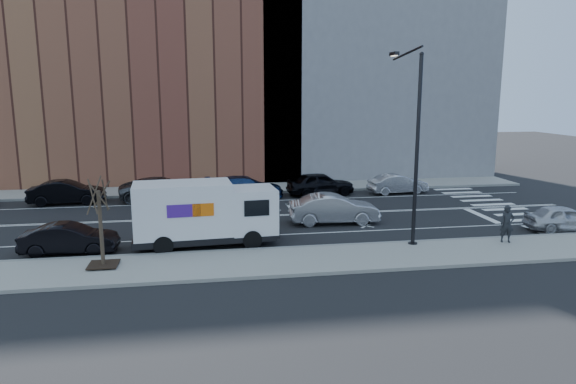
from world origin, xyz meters
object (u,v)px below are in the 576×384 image
object	(u,v)px
far_parked_b	(67,192)
pedestrian	(507,224)
fedex_van	(204,213)
near_parked_front	(564,218)
driving_sedan	(334,209)

from	to	relation	value
far_parked_b	pedestrian	xyz separation A→B (m)	(23.32, -13.31, 0.26)
fedex_van	near_parked_front	size ratio (longest dim) A/B	1.73
far_parked_b	driving_sedan	bearing A→B (deg)	-118.40
far_parked_b	pedestrian	size ratio (longest dim) A/B	2.65
far_parked_b	near_parked_front	xyz separation A→B (m)	(27.88, -11.38, -0.10)
far_parked_b	near_parked_front	bearing A→B (deg)	-114.80
far_parked_b	fedex_van	bearing A→B (deg)	-143.52
driving_sedan	near_parked_front	world-z (taller)	driving_sedan
pedestrian	driving_sedan	bearing A→B (deg)	157.81
fedex_van	pedestrian	distance (m)	14.55
near_parked_front	pedestrian	xyz separation A→B (m)	(-4.56, -1.93, 0.37)
far_parked_b	near_parked_front	distance (m)	30.12
near_parked_front	pedestrian	size ratio (longest dim) A/B	2.23
driving_sedan	near_parked_front	distance (m)	12.25
pedestrian	near_parked_front	bearing A→B (deg)	38.20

